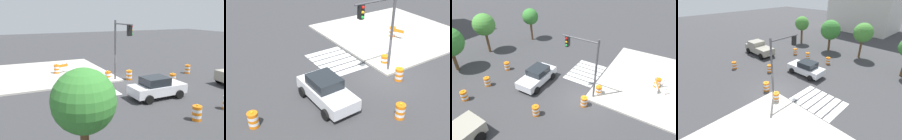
{
  "view_description": "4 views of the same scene",
  "coord_description": "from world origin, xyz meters",
  "views": [
    {
      "loc": [
        10.28,
        20.01,
        6.28
      ],
      "look_at": [
        1.51,
        0.68,
        1.38
      ],
      "focal_mm": 39.77,
      "sensor_mm": 36.0,
      "label": 1
    },
    {
      "loc": [
        -11.7,
        11.71,
        9.68
      ],
      "look_at": [
        1.25,
        3.33,
        0.97
      ],
      "focal_mm": 42.8,
      "sensor_mm": 36.0,
      "label": 2
    },
    {
      "loc": [
        -11.72,
        -5.11,
        11.23
      ],
      "look_at": [
        1.58,
        3.08,
        1.2
      ],
      "focal_mm": 29.89,
      "sensor_mm": 36.0,
      "label": 3
    },
    {
      "loc": [
        10.66,
        -8.57,
        9.17
      ],
      "look_at": [
        -0.33,
        2.55,
        1.4
      ],
      "focal_mm": 26.46,
      "sensor_mm": 36.0,
      "label": 4
    }
  ],
  "objects": [
    {
      "name": "ground_plane",
      "position": [
        0.0,
        0.0,
        0.0
      ],
      "size": [
        120.0,
        120.0,
        0.0
      ],
      "primitive_type": "plane",
      "color": "#38383A"
    },
    {
      "name": "crosswalk_stripes",
      "position": [
        4.0,
        1.8,
        0.01
      ],
      "size": [
        4.35,
        3.2,
        0.02
      ],
      "color": "silver",
      "rests_on": "ground"
    },
    {
      "name": "sports_car",
      "position": [
        -0.19,
        5.09,
        0.81
      ],
      "size": [
        4.35,
        2.23,
        1.63
      ],
      "color": "silver",
      "rests_on": "ground"
    },
    {
      "name": "pickup_truck",
      "position": [
        -9.75,
        5.21,
        0.97
      ],
      "size": [
        5.21,
        2.47,
        1.92
      ],
      "color": "gray",
      "rests_on": "ground"
    },
    {
      "name": "traffic_barrel_near_corner",
      "position": [
        -7.64,
        -0.07,
        0.45
      ],
      "size": [
        0.56,
        0.56,
        1.02
      ],
      "color": "orange",
      "rests_on": "ground"
    },
    {
      "name": "traffic_barrel_crosswalk_end",
      "position": [
        1.27,
        -0.83,
        0.45
      ],
      "size": [
        0.56,
        0.56,
        1.02
      ],
      "color": "orange",
      "rests_on": "ground"
    },
    {
      "name": "traffic_barrel_median_near",
      "position": [
        -0.76,
        -0.35,
        0.45
      ],
      "size": [
        0.56,
        0.56,
        1.02
      ],
      "color": "orange",
      "rests_on": "ground"
    },
    {
      "name": "traffic_barrel_median_far",
      "position": [
        -3.15,
        9.0,
        0.45
      ],
      "size": [
        0.56,
        0.56,
        1.02
      ],
      "color": "orange",
      "rests_on": "ground"
    },
    {
      "name": "traffic_barrel_far_curb",
      "position": [
        -3.74,
        2.46,
        0.45
      ],
      "size": [
        0.56,
        0.56,
        1.02
      ],
      "color": "orange",
      "rests_on": "ground"
    },
    {
      "name": "traffic_barrel_lane_center",
      "position": [
        -0.04,
        9.51,
        0.45
      ],
      "size": [
        0.56,
        0.56,
        1.02
      ],
      "color": "orange",
      "rests_on": "ground"
    },
    {
      "name": "traffic_barrel_opposite_curb",
      "position": [
        -5.62,
        9.0,
        0.45
      ],
      "size": [
        0.56,
        0.56,
        1.02
      ],
      "color": "orange",
      "rests_on": "ground"
    },
    {
      "name": "traffic_light_pole",
      "position": [
        0.59,
        0.54,
        3.91
      ],
      "size": [
        0.47,
        3.29,
        5.5
      ],
      "color": "#4C4C51",
      "rests_on": "sidewalk_corner"
    },
    {
      "name": "street_tree_streetside_mid",
      "position": [
        -2.98,
        14.21,
        3.32
      ],
      "size": [
        3.05,
        3.05,
        4.87
      ],
      "color": "brown",
      "rests_on": "ground"
    },
    {
      "name": "street_tree_streetside_far",
      "position": [
        1.9,
        14.73,
        3.63
      ],
      "size": [
        2.67,
        2.67,
        5.0
      ],
      "color": "brown",
      "rests_on": "ground"
    },
    {
      "name": "street_tree_corner_lot",
      "position": [
        -8.86,
        14.21,
        3.51
      ],
      "size": [
        2.45,
        2.45,
        4.79
      ],
      "color": "brown",
      "rests_on": "ground"
    }
  ]
}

